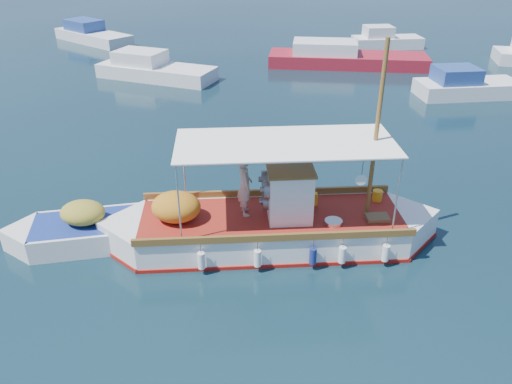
# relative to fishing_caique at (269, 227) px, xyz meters

# --- Properties ---
(ground) EXTENTS (160.00, 160.00, 0.00)m
(ground) POSITION_rel_fishing_caique_xyz_m (0.23, 0.11, -0.54)
(ground) COLOR black
(ground) RESTS_ON ground
(fishing_caique) EXTENTS (9.77, 4.27, 6.12)m
(fishing_caique) POSITION_rel_fishing_caique_xyz_m (0.00, 0.00, 0.00)
(fishing_caique) COLOR white
(fishing_caique) RESTS_ON ground
(dinghy) EXTENTS (5.95, 3.23, 1.55)m
(dinghy) POSITION_rel_fishing_caique_xyz_m (-4.64, -0.59, -0.22)
(dinghy) COLOR white
(dinghy) RESTS_ON ground
(bg_boat_nw) EXTENTS (7.55, 3.91, 1.80)m
(bg_boat_nw) POSITION_rel_fishing_caique_xyz_m (-9.33, 16.52, -0.05)
(bg_boat_nw) COLOR silver
(bg_boat_nw) RESTS_ON ground
(bg_boat_n) EXTENTS (10.38, 3.26, 1.80)m
(bg_boat_n) POSITION_rel_fishing_caique_xyz_m (2.02, 21.32, -0.05)
(bg_boat_n) COLOR maroon
(bg_boat_n) RESTS_ON ground
(bg_boat_ne) EXTENTS (5.91, 3.62, 1.80)m
(bg_boat_ne) POSITION_rel_fishing_caique_xyz_m (8.67, 15.80, -0.05)
(bg_boat_ne) COLOR silver
(bg_boat_ne) RESTS_ON ground
(bg_boat_far_w) EXTENTS (7.47, 5.70, 1.80)m
(bg_boat_far_w) POSITION_rel_fishing_caique_xyz_m (-17.75, 25.97, -0.05)
(bg_boat_far_w) COLOR silver
(bg_boat_far_w) RESTS_ON ground
(bg_boat_far_n) EXTENTS (5.43, 3.24, 1.80)m
(bg_boat_far_n) POSITION_rel_fishing_caique_xyz_m (5.17, 27.39, -0.05)
(bg_boat_far_n) COLOR silver
(bg_boat_far_n) RESTS_ON ground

